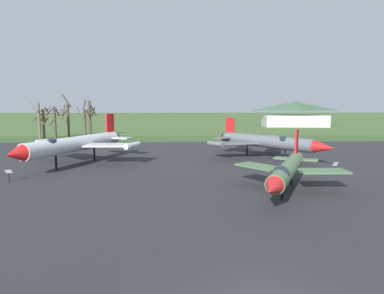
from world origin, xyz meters
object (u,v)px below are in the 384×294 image
at_px(info_placard_rear_center, 9,174).
at_px(visitor_building, 294,114).
at_px(jet_fighter_front_left, 267,141).
at_px(jet_fighter_rear_left, 287,170).
at_px(info_placard_front_left, 335,166).
at_px(jet_fighter_rear_center, 75,144).

distance_m(info_placard_rear_center, visitor_building, 90.72).
relative_size(jet_fighter_front_left, info_placard_rear_center, 12.93).
distance_m(jet_fighter_rear_left, visitor_building, 84.61).
height_order(info_placard_front_left, jet_fighter_rear_left, jet_fighter_rear_left).
height_order(info_placard_rear_center, jet_fighter_rear_left, jet_fighter_rear_left).
xyz_separation_m(jet_fighter_front_left, jet_fighter_rear_left, (-2.86, -16.17, -0.36)).
relative_size(jet_fighter_front_left, info_placard_front_left, 14.85).
bearing_deg(jet_fighter_front_left, visitor_building, 68.14).
relative_size(jet_fighter_rear_center, jet_fighter_rear_left, 1.31).
distance_m(jet_fighter_front_left, info_placard_rear_center, 27.90).
bearing_deg(jet_fighter_rear_center, visitor_building, 54.67).
distance_m(jet_fighter_front_left, jet_fighter_rear_center, 22.44).
height_order(jet_fighter_front_left, visitor_building, visitor_building).
bearing_deg(jet_fighter_rear_left, info_placard_front_left, 46.92).
bearing_deg(info_placard_rear_center, visitor_building, 55.90).
bearing_deg(jet_fighter_front_left, jet_fighter_rear_center, -170.56).
relative_size(info_placard_front_left, info_placard_rear_center, 0.87).
bearing_deg(info_placard_front_left, jet_fighter_rear_center, 170.73).
distance_m(jet_fighter_rear_center, info_placard_rear_center, 8.67).
relative_size(info_placard_front_left, jet_fighter_rear_left, 0.08).
bearing_deg(jet_fighter_rear_center, jet_fighter_rear_left, -32.95).
relative_size(info_placard_front_left, jet_fighter_rear_center, 0.06).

